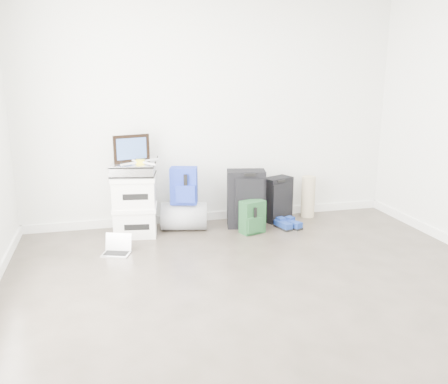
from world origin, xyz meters
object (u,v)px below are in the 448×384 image
object	(u,v)px
large_suitcase	(246,199)
boxes_stack	(135,206)
briefcase	(133,170)
duffel_bag	(184,216)
carry_on	(278,199)
laptop	(117,249)

from	to	relation	value
large_suitcase	boxes_stack	bearing A→B (deg)	-169.18
boxes_stack	briefcase	xyz separation A→B (m)	(0.00, 0.00, 0.41)
briefcase	large_suitcase	bearing A→B (deg)	10.00
boxes_stack	large_suitcase	size ratio (longest dim) A/B	1.00
boxes_stack	duffel_bag	bearing A→B (deg)	13.34
duffel_bag	carry_on	xyz separation A→B (m)	(1.17, 0.06, 0.11)
duffel_bag	laptop	size ratio (longest dim) A/B	1.63
briefcase	large_suitcase	world-z (taller)	briefcase
large_suitcase	laptop	size ratio (longest dim) A/B	2.12
boxes_stack	carry_on	size ratio (longest dim) A/B	1.25
carry_on	laptop	distance (m)	2.06
duffel_bag	laptop	distance (m)	0.98
duffel_bag	large_suitcase	distance (m)	0.75
briefcase	carry_on	bearing A→B (deg)	14.36
large_suitcase	briefcase	bearing A→B (deg)	-169.18
duffel_bag	large_suitcase	bearing A→B (deg)	7.44
briefcase	laptop	size ratio (longest dim) A/B	1.46
boxes_stack	carry_on	xyz separation A→B (m)	(1.73, 0.11, -0.07)
boxes_stack	carry_on	bearing A→B (deg)	12.15
duffel_bag	large_suitcase	world-z (taller)	large_suitcase
carry_on	laptop	xyz separation A→B (m)	(-1.95, -0.63, -0.23)
boxes_stack	duffel_bag	world-z (taller)	boxes_stack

